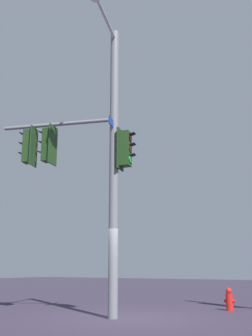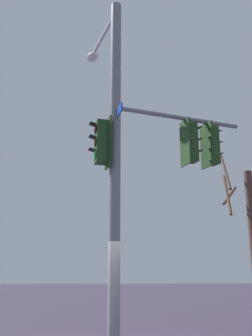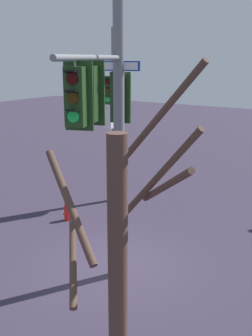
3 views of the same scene
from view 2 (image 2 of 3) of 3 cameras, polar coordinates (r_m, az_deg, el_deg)
main_signal_pole_assembly at (r=9.94m, az=1.60°, el=3.53°), size 4.65×3.09×9.06m
bare_tree_across_street at (r=13.10m, az=18.43°, el=-9.89°), size 1.91×1.89×5.95m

